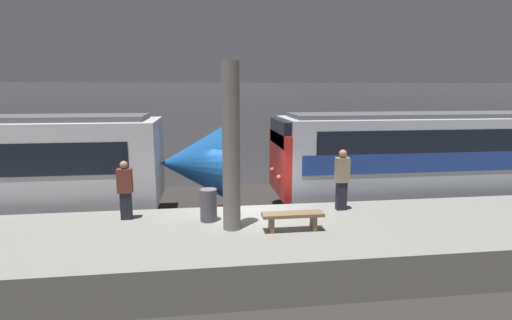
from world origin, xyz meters
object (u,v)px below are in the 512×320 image
Objects in this scene: person_walking at (125,189)px; support_pillar_near at (231,148)px; trash_bin at (209,205)px; train_boxy at (479,158)px; person_waiting at (342,178)px; platform_bench at (293,217)px.

support_pillar_near is at bearing -22.36° from person_walking.
person_walking is 2.24m from trash_bin.
train_boxy reaches higher than person_waiting.
support_pillar_near is at bearing -160.09° from person_waiting.
support_pillar_near is 2.70× the size of platform_bench.
platform_bench is at bearing -26.76° from trash_bin.
platform_bench is (1.45, -0.33, -1.69)m from support_pillar_near.
person_waiting is (-6.34, -2.83, 0.07)m from train_boxy.
trash_bin is (-2.01, 1.01, 0.09)m from platform_bench.
person_walking reaches higher than trash_bin.
support_pillar_near reaches higher than person_walking.
support_pillar_near reaches higher than trash_bin.
train_boxy reaches higher than person_walking.
platform_bench is at bearing -139.66° from person_waiting.
support_pillar_near is at bearing -50.86° from trash_bin.
person_waiting is at bearing 7.22° from trash_bin.
person_waiting is 1.16× the size of platform_bench.
train_boxy is at bearing 24.03° from person_waiting.
person_waiting is 5.93m from person_walking.
support_pillar_near is 2.25m from platform_bench.
trash_bin is at bearing -161.90° from train_boxy.
person_walking is (-12.27, -2.87, -0.03)m from train_boxy.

